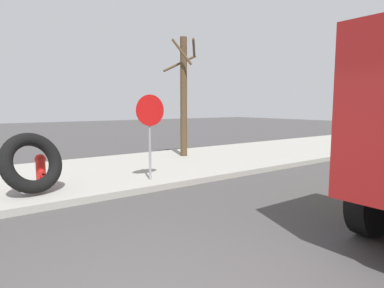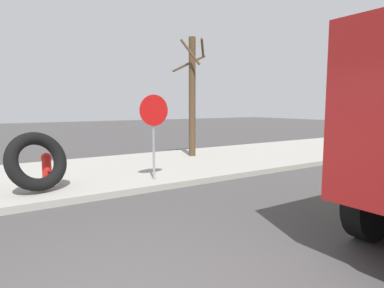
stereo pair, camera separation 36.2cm
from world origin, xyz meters
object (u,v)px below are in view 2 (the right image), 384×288
(fire_hydrant, at_px, (47,168))
(stop_sign, at_px, (154,121))
(loose_tire, at_px, (37,161))
(bare_tree, at_px, (192,94))

(fire_hydrant, height_order, stop_sign, stop_sign)
(loose_tire, bearing_deg, bare_tree, 23.97)
(fire_hydrant, relative_size, stop_sign, 0.36)
(loose_tire, relative_size, bare_tree, 0.31)
(fire_hydrant, bearing_deg, stop_sign, -20.88)
(fire_hydrant, distance_m, loose_tire, 0.68)
(bare_tree, bearing_deg, fire_hydrant, -160.14)
(stop_sign, distance_m, bare_tree, 4.15)
(fire_hydrant, xyz_separation_m, loose_tire, (-0.28, -0.57, 0.26))
(fire_hydrant, height_order, loose_tire, loose_tire)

